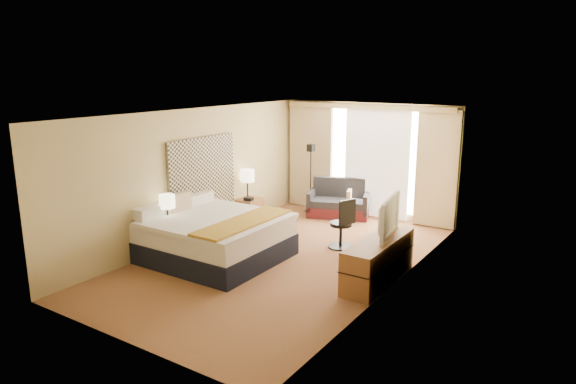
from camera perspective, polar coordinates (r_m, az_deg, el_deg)
The scene contains 21 objects.
floor at distance 9.31m, azimuth -0.54°, elevation -7.41°, with size 4.20×7.00×0.02m, color maroon.
ceiling at distance 8.73m, azimuth -0.58°, elevation 8.76°, with size 4.20×7.00×0.02m, color silver.
wall_back at distance 11.94m, azimuth 8.84°, elevation 3.55°, with size 4.20×0.02×2.60m, color tan.
wall_front at distance 6.43m, azimuth -18.25°, elevation -5.44°, with size 4.20×0.02×2.60m, color tan.
wall_left at distance 10.22m, azimuth -10.39°, elevation 1.85°, with size 0.02×7.00×2.60m, color tan.
wall_right at distance 7.99m, azimuth 12.07°, elevation -1.44°, with size 0.02×7.00×2.60m, color tan.
headboard at distance 10.34m, azimuth -9.47°, elevation 1.90°, with size 0.06×1.85×1.50m, color black.
nightstand_left at distance 9.61m, azimuth -13.45°, elevation -5.37°, with size 0.45×0.52×0.55m, color brown.
nightstand_right at distance 11.38m, azimuth -4.32°, elevation -2.10°, with size 0.45×0.52×0.55m, color brown.
media_dresser at distance 8.37m, azimuth 10.02°, elevation -7.49°, with size 0.50×1.80×0.70m, color brown.
window at distance 11.81m, azimuth 9.88°, elevation 3.50°, with size 2.30×0.02×2.30m, color silver.
curtains at distance 11.83m, azimuth 8.61°, elevation 3.99°, with size 4.12×0.19×2.56m.
bed at distance 9.30m, azimuth -8.26°, elevation -4.91°, with size 2.28×2.08×1.11m.
loveseat at distance 11.95m, azimuth 5.67°, elevation -1.33°, with size 1.55×1.16×0.86m.
floor_lamp at distance 12.13m, azimuth 2.54°, elevation 3.09°, with size 0.20×0.20×1.62m.
desk_chair at distance 9.76m, azimuth 6.10°, elevation -3.80°, with size 0.49×0.48×0.97m.
lamp_left at distance 9.41m, azimuth -13.29°, elevation -1.09°, with size 0.28×0.28×0.60m.
lamp_right at distance 11.24m, azimuth -4.55°, elevation 1.75°, with size 0.31×0.31×0.65m.
tissue_box at distance 9.50m, azimuth -13.19°, elevation -3.45°, with size 0.13×0.13×0.12m, color #8EB5DB.
telephone at distance 11.15m, azimuth -4.39°, elevation -0.78°, with size 0.18×0.14×0.07m, color black.
television at distance 8.38m, azimuth 10.52°, elevation -2.65°, with size 1.11×0.15×0.64m, color black.
Camera 1 is at (4.84, -7.23, 3.29)m, focal length 32.00 mm.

